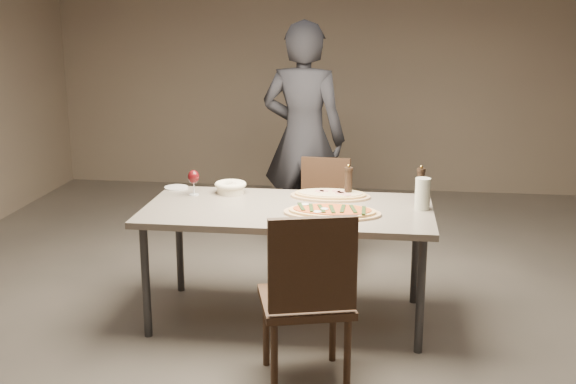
# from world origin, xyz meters

# --- Properties ---
(room) EXTENTS (7.00, 7.00, 7.00)m
(room) POSITION_xyz_m (0.00, 0.00, 1.40)
(room) COLOR #615B54
(room) RESTS_ON ground
(dining_table) EXTENTS (1.80, 0.90, 0.75)m
(dining_table) POSITION_xyz_m (0.00, 0.00, 0.69)
(dining_table) COLOR slate
(dining_table) RESTS_ON ground
(zucchini_pizza) EXTENTS (0.59, 0.33, 0.05)m
(zucchini_pizza) POSITION_xyz_m (0.28, -0.12, 0.77)
(zucchini_pizza) COLOR tan
(zucchini_pizza) RESTS_ON dining_table
(ham_pizza) EXTENTS (0.53, 0.29, 0.04)m
(ham_pizza) POSITION_xyz_m (0.24, 0.28, 0.77)
(ham_pizza) COLOR tan
(ham_pizza) RESTS_ON dining_table
(bread_basket) EXTENTS (0.21, 0.21, 0.08)m
(bread_basket) POSITION_xyz_m (-0.43, 0.30, 0.80)
(bread_basket) COLOR #F4E9C6
(bread_basket) RESTS_ON dining_table
(oil_dish) EXTENTS (0.14, 0.14, 0.02)m
(oil_dish) POSITION_xyz_m (0.40, -0.10, 0.76)
(oil_dish) COLOR white
(oil_dish) RESTS_ON dining_table
(pepper_mill_left) EXTENTS (0.06, 0.06, 0.22)m
(pepper_mill_left) POSITION_xyz_m (0.36, 0.31, 0.85)
(pepper_mill_left) COLOR black
(pepper_mill_left) RESTS_ON dining_table
(pepper_mill_right) EXTENTS (0.06, 0.06, 0.22)m
(pepper_mill_right) POSITION_xyz_m (0.83, 0.34, 0.85)
(pepper_mill_right) COLOR black
(pepper_mill_right) RESTS_ON dining_table
(carafe) EXTENTS (0.09, 0.09, 0.20)m
(carafe) POSITION_xyz_m (0.83, 0.07, 0.85)
(carafe) COLOR silver
(carafe) RESTS_ON dining_table
(wine_glass) EXTENTS (0.08, 0.08, 0.17)m
(wine_glass) POSITION_xyz_m (-0.66, 0.22, 0.87)
(wine_glass) COLOR silver
(wine_glass) RESTS_ON dining_table
(side_plate) EXTENTS (0.16, 0.16, 0.01)m
(side_plate) POSITION_xyz_m (-0.83, 0.38, 0.76)
(side_plate) COLOR white
(side_plate) RESTS_ON dining_table
(chair_near) EXTENTS (0.57, 0.57, 0.98)m
(chair_near) POSITION_xyz_m (0.22, -0.86, 0.55)
(chair_near) COLOR #3B2618
(chair_near) RESTS_ON ground
(chair_far) EXTENTS (0.43, 0.43, 0.84)m
(chair_far) POSITION_xyz_m (0.14, 1.00, 0.47)
(chair_far) COLOR #3B2618
(chair_far) RESTS_ON ground
(diner) EXTENTS (0.75, 0.56, 1.87)m
(diner) POSITION_xyz_m (-0.05, 1.38, 0.94)
(diner) COLOR black
(diner) RESTS_ON ground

